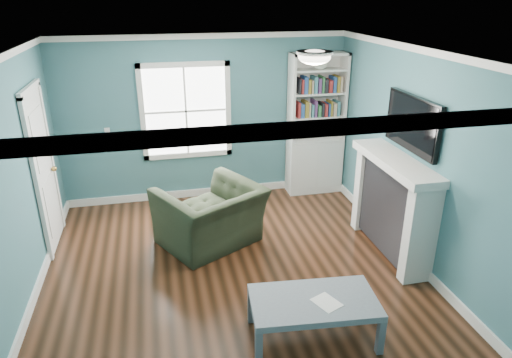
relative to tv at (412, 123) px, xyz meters
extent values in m
plane|color=black|center=(-2.20, -0.20, -1.72)|extent=(5.00, 5.00, 0.00)
plane|color=#397277|center=(-2.20, 2.30, -0.43)|extent=(4.50, 0.00, 4.50)
plane|color=#397277|center=(-2.20, -2.70, -0.43)|extent=(4.50, 0.00, 4.50)
plane|color=#397277|center=(-4.45, -0.20, -0.43)|extent=(0.00, 5.00, 5.00)
plane|color=#397277|center=(0.05, -0.20, -0.43)|extent=(0.00, 5.00, 5.00)
plane|color=white|center=(-2.20, -0.20, 0.88)|extent=(5.00, 5.00, 0.00)
cube|color=white|center=(-2.20, 2.28, -1.66)|extent=(4.50, 0.03, 0.12)
cube|color=white|center=(-4.44, -0.20, -1.66)|extent=(0.03, 5.00, 0.12)
cube|color=white|center=(0.03, -0.20, -1.66)|extent=(0.03, 5.00, 0.12)
cube|color=white|center=(-2.20, 2.28, 0.84)|extent=(4.50, 0.04, 0.08)
cube|color=white|center=(-2.20, -2.68, 0.84)|extent=(4.50, 0.04, 0.08)
cube|color=white|center=(0.03, -0.20, 0.84)|extent=(0.04, 5.00, 0.08)
cube|color=white|center=(-2.50, 2.29, -0.27)|extent=(1.24, 0.01, 1.34)
cube|color=white|center=(-3.16, 2.28, -0.27)|extent=(0.08, 0.06, 1.50)
cube|color=white|center=(-1.84, 2.28, -0.27)|extent=(0.08, 0.06, 1.50)
cube|color=white|center=(-2.50, 2.28, -0.98)|extent=(1.40, 0.06, 0.08)
cube|color=white|center=(-2.50, 2.28, 0.44)|extent=(1.40, 0.06, 0.08)
cube|color=white|center=(-2.50, 2.28, -0.27)|extent=(1.24, 0.03, 0.03)
cube|color=white|center=(-2.50, 2.28, -0.27)|extent=(0.03, 0.03, 1.34)
cube|color=silver|center=(-0.43, 2.10, -1.27)|extent=(0.90, 0.35, 0.90)
cube|color=silver|center=(-0.86, 2.10, -0.12)|extent=(0.04, 0.35, 1.40)
cube|color=silver|center=(0.00, 2.10, -0.12)|extent=(0.04, 0.35, 1.40)
cube|color=silver|center=(-0.43, 2.26, -0.12)|extent=(0.90, 0.02, 1.40)
cube|color=silver|center=(-0.43, 2.10, 0.55)|extent=(0.90, 0.35, 0.04)
cube|color=silver|center=(-0.43, 2.10, -0.80)|extent=(0.84, 0.33, 0.03)
cube|color=silver|center=(-0.43, 2.10, -0.42)|extent=(0.84, 0.33, 0.03)
cube|color=silver|center=(-0.43, 2.10, -0.04)|extent=(0.84, 0.33, 0.03)
cube|color=silver|center=(-0.43, 2.10, 0.32)|extent=(0.84, 0.33, 0.03)
cube|color=maroon|center=(-0.43, 2.08, -0.30)|extent=(0.70, 0.25, 0.22)
cube|color=#264C8C|center=(-0.43, 2.08, 0.08)|extent=(0.70, 0.25, 0.22)
cylinder|color=beige|center=(-0.43, 2.05, 0.46)|extent=(0.26, 0.06, 0.26)
cube|color=black|center=(-0.11, 0.00, -1.12)|extent=(0.30, 1.20, 1.10)
cube|color=black|center=(-0.13, 0.00, -1.32)|extent=(0.22, 0.65, 0.70)
cube|color=silver|center=(-0.13, -0.67, -1.12)|extent=(0.36, 0.16, 1.20)
cube|color=silver|center=(-0.13, 0.67, -1.12)|extent=(0.36, 0.16, 1.20)
cube|color=silver|center=(-0.15, 0.00, -0.47)|extent=(0.44, 1.58, 0.10)
cube|color=black|center=(0.00, 0.00, 0.00)|extent=(0.06, 1.10, 0.65)
cube|color=silver|center=(-4.43, 1.20, -0.70)|extent=(0.04, 0.80, 2.05)
cube|color=white|center=(-4.42, 0.75, -0.70)|extent=(0.05, 0.08, 2.13)
cube|color=white|center=(-4.42, 1.65, -0.70)|extent=(0.05, 0.08, 2.13)
cube|color=white|center=(-4.42, 1.20, 0.36)|extent=(0.05, 0.98, 0.08)
sphere|color=#BF8C3F|center=(-4.37, 1.50, -0.77)|extent=(0.07, 0.07, 0.07)
ellipsoid|color=white|center=(-1.30, -0.10, 0.82)|extent=(0.34, 0.34, 0.15)
cylinder|color=white|center=(-1.30, -0.10, 0.86)|extent=(0.38, 0.38, 0.03)
cube|color=white|center=(-3.70, 2.28, -0.52)|extent=(0.08, 0.01, 0.12)
imported|color=black|center=(-2.36, 0.71, -1.18)|extent=(1.47, 1.30, 1.08)
cube|color=#545B65|center=(-2.23, -1.57, -1.54)|extent=(0.07, 0.07, 0.38)
cube|color=#545B65|center=(-1.08, -1.67, -1.54)|extent=(0.07, 0.07, 0.38)
cube|color=#545B65|center=(-2.17, -0.97, -1.54)|extent=(0.07, 0.07, 0.38)
cube|color=#545B65|center=(-1.03, -1.08, -1.54)|extent=(0.07, 0.07, 0.38)
cube|color=#545A6C|center=(-1.63, -1.32, -1.32)|extent=(1.27, 0.77, 0.07)
cube|color=white|center=(-1.53, -1.39, -1.28)|extent=(0.29, 0.32, 0.00)
camera|label=1|loc=(-2.96, -4.70, 1.46)|focal=32.00mm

